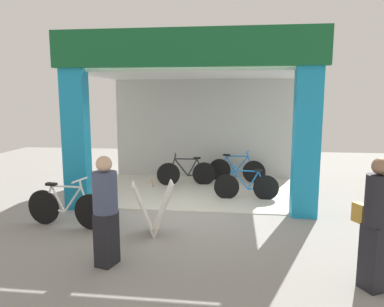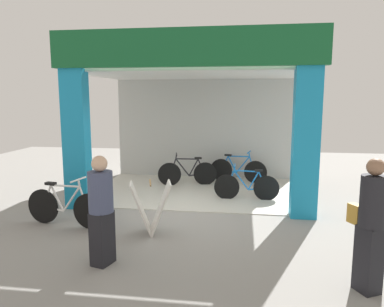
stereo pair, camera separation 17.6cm
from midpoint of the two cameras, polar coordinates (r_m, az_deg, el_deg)
ground_plane at (r=8.00m, az=-0.27°, el=-9.15°), size 18.85×18.85×0.00m
shop_facade at (r=9.39m, az=1.29°, el=6.20°), size 5.62×3.92×3.83m
bicycle_inside_0 at (r=10.74m, az=7.70°, el=-2.55°), size 1.66×0.48×0.93m
bicycle_inside_1 at (r=10.25m, az=-0.21°, el=-3.04°), size 1.64×0.48×0.91m
bicycle_inside_2 at (r=8.91m, az=9.15°, el=-5.09°), size 1.56×0.43×0.86m
bicycle_parked_0 at (r=7.44m, az=-18.64°, el=-7.93°), size 1.72×0.47×0.96m
sandwich_board_sign at (r=6.69m, az=-5.75°, el=-8.49°), size 0.84×0.67×0.97m
pedestrian_0 at (r=5.17m, az=27.16°, el=-9.89°), size 0.43×0.56×1.73m
pedestrian_1 at (r=5.50m, az=-13.19°, el=-8.45°), size 0.45×0.45×1.64m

